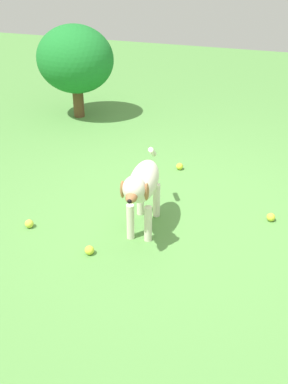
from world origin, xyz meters
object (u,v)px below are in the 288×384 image
at_px(tennis_ball_2, 180,166).
at_px(tennis_ball_3, 271,217).
at_px(dog, 143,185).
at_px(tennis_ball_0, 89,250).
at_px(tennis_ball_1, 29,224).

bearing_deg(tennis_ball_2, tennis_ball_3, -33.73).
height_order(dog, tennis_ball_2, dog).
bearing_deg(dog, tennis_ball_2, 172.78).
height_order(tennis_ball_0, tennis_ball_1, same).
xyz_separation_m(tennis_ball_1, tennis_ball_3, (1.72, 0.75, 0.00)).
distance_m(tennis_ball_2, tennis_ball_3, 1.12).
xyz_separation_m(dog, tennis_ball_0, (-0.24, -0.41, -0.35)).
relative_size(tennis_ball_0, tennis_ball_2, 1.00).
xyz_separation_m(dog, tennis_ball_1, (-0.82, -0.28, -0.35)).
bearing_deg(tennis_ball_3, tennis_ball_1, -156.44).
bearing_deg(tennis_ball_0, tennis_ball_1, 167.02).
bearing_deg(tennis_ball_1, dog, 18.60).
xyz_separation_m(tennis_ball_0, tennis_ball_2, (0.21, 1.50, 0.00)).
xyz_separation_m(tennis_ball_1, tennis_ball_2, (0.79, 1.37, 0.00)).
height_order(dog, tennis_ball_1, dog).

